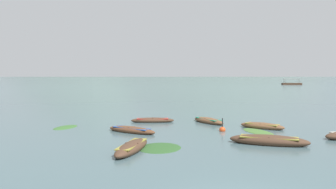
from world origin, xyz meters
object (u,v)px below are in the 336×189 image
(rowboat_0, at_px, (209,121))
(rowboat_4, at_px, (133,130))
(rowboat_2, at_px, (154,120))
(rowboat_6, at_px, (133,147))
(rowboat_3, at_px, (270,141))
(mooring_buoy, at_px, (223,130))
(ferry_0, at_px, (293,84))
(rowboat_5, at_px, (263,126))

(rowboat_0, height_order, rowboat_4, rowboat_0)
(rowboat_2, relative_size, rowboat_6, 0.85)
(rowboat_0, xyz_separation_m, rowboat_3, (2.29, -8.13, 0.04))
(rowboat_0, distance_m, mooring_buoy, 3.97)
(rowboat_6, relative_size, mooring_buoy, 4.00)
(rowboat_4, xyz_separation_m, ferry_0, (52.46, 111.17, 0.29))
(mooring_buoy, bearing_deg, ferry_0, 67.26)
(rowboat_4, bearing_deg, rowboat_3, -25.33)
(rowboat_0, relative_size, rowboat_4, 0.97)
(rowboat_6, bearing_deg, rowboat_0, 62.74)
(rowboat_3, distance_m, rowboat_6, 7.45)
(rowboat_2, xyz_separation_m, rowboat_4, (-1.16, -4.75, 0.01))
(rowboat_0, relative_size, mooring_buoy, 3.51)
(rowboat_4, height_order, rowboat_6, rowboat_6)
(rowboat_5, relative_size, ferry_0, 0.42)
(rowboat_2, distance_m, rowboat_6, 10.07)
(rowboat_5, bearing_deg, rowboat_6, -140.49)
(ferry_0, distance_m, mooring_buoy, 120.04)
(rowboat_6, bearing_deg, rowboat_3, 12.15)
(mooring_buoy, bearing_deg, rowboat_6, -133.42)
(rowboat_3, relative_size, rowboat_5, 1.38)
(mooring_buoy, bearing_deg, rowboat_0, 96.56)
(rowboat_0, xyz_separation_m, rowboat_5, (3.47, -2.72, 0.00))
(ferry_0, bearing_deg, rowboat_0, -113.69)
(rowboat_2, distance_m, ferry_0, 118.14)
(rowboat_4, distance_m, rowboat_6, 5.34)
(rowboat_3, relative_size, mooring_buoy, 4.31)
(rowboat_6, relative_size, ferry_0, 0.53)
(rowboat_5, distance_m, mooring_buoy, 3.26)
(rowboat_0, height_order, rowboat_2, rowboat_0)
(rowboat_4, height_order, mooring_buoy, mooring_buoy)
(rowboat_5, bearing_deg, rowboat_2, 158.80)
(rowboat_0, bearing_deg, rowboat_3, -74.29)
(rowboat_3, height_order, mooring_buoy, mooring_buoy)
(rowboat_4, bearing_deg, rowboat_2, 76.28)
(rowboat_5, height_order, ferry_0, ferry_0)
(rowboat_3, relative_size, rowboat_6, 1.08)
(rowboat_6, bearing_deg, mooring_buoy, 46.58)
(rowboat_5, distance_m, rowboat_6, 10.98)
(rowboat_0, relative_size, rowboat_2, 1.03)
(rowboat_3, bearing_deg, mooring_buoy, 113.63)
(rowboat_4, height_order, rowboat_5, rowboat_5)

